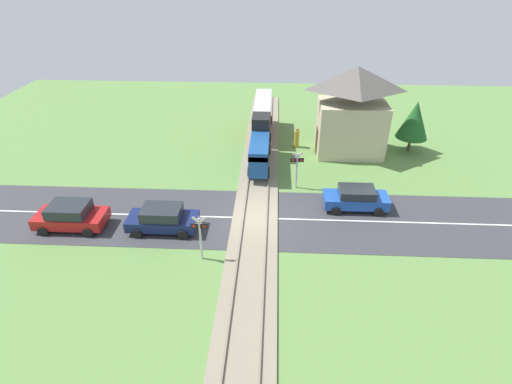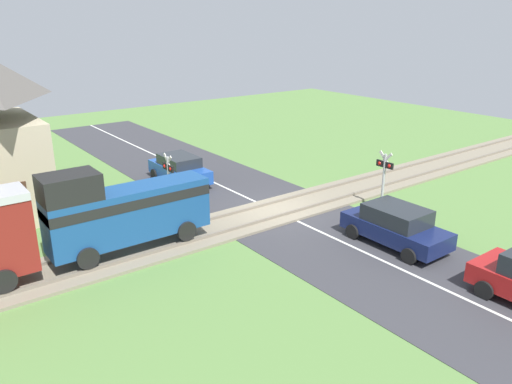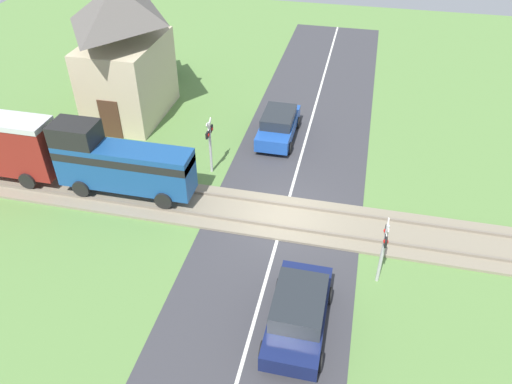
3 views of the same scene
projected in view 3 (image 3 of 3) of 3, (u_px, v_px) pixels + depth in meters
name	position (u px, v px, depth m)	size (l,w,h in m)	color
ground_plane	(283.00, 219.00, 20.83)	(60.00, 60.00, 0.00)	#5B8442
road_surface	(283.00, 218.00, 20.83)	(48.00, 6.40, 0.02)	#38383D
track_bed	(283.00, 217.00, 20.79)	(2.80, 48.00, 0.24)	gray
train	(49.00, 151.00, 21.54)	(1.58, 12.55, 3.18)	navy
car_near_crossing	(299.00, 312.00, 15.94)	(4.10, 1.93, 1.54)	#141E4C
car_far_side	(278.00, 125.00, 25.54)	(4.05, 1.83, 1.49)	#1E4CA8
crossing_signal_west_approach	(384.00, 244.00, 17.01)	(0.90, 0.18, 2.74)	#B7B7B7
crossing_signal_east_approach	(210.00, 139.00, 22.51)	(0.90, 0.18, 2.74)	#B7B7B7
station_building	(124.00, 55.00, 26.00)	(5.59, 3.83, 7.01)	#C6B793
pedestrian_by_station	(80.00, 137.00, 24.54)	(0.42, 0.42, 1.71)	gold
tree_by_station	(152.00, 35.00, 30.52)	(2.50, 2.50, 4.21)	brown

